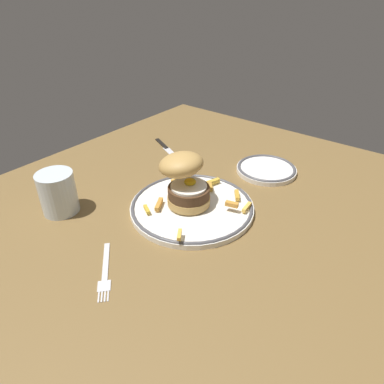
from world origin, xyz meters
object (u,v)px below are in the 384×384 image
object	(u,v)px
dinner_plate	(192,206)
side_plate	(266,169)
fork	(105,271)
knife	(166,148)
burger	(185,179)
water_glass	(59,195)

from	to	relation	value
dinner_plate	side_plate	bearing A→B (deg)	-10.43
side_plate	fork	world-z (taller)	side_plate
knife	fork	bearing A→B (deg)	-150.04
fork	burger	bearing A→B (deg)	3.90
fork	water_glass	bearing A→B (deg)	74.07
dinner_plate	side_plate	world-z (taller)	same
burger	side_plate	bearing A→B (deg)	-14.07
burger	knife	world-z (taller)	burger
fork	knife	world-z (taller)	knife
fork	knife	xyz separation A→B (cm)	(45.34, 26.13, 0.08)
water_glass	knife	xyz separation A→B (cm)	(38.93, 3.68, -3.76)
burger	knife	xyz separation A→B (cm)	(20.89, 24.46, -7.20)
knife	dinner_plate	bearing A→B (deg)	-128.15
knife	burger	bearing A→B (deg)	-130.50
water_glass	knife	bearing A→B (deg)	5.40
water_glass	knife	size ratio (longest dim) A/B	0.55
burger	fork	size ratio (longest dim) A/B	1.08
water_glass	dinner_plate	bearing A→B (deg)	-50.97
dinner_plate	fork	world-z (taller)	dinner_plate
dinner_plate	side_plate	xyz separation A→B (cm)	(26.06, -4.80, -0.00)
water_glass	fork	bearing A→B (deg)	-105.93
side_plate	fork	distance (cm)	51.01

